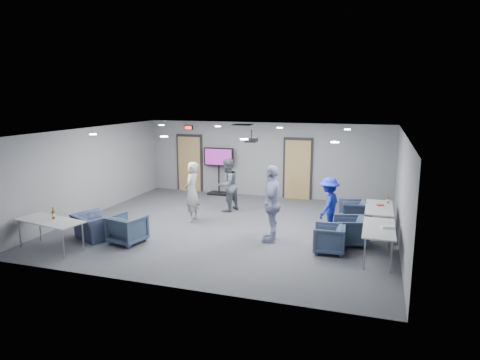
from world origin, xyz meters
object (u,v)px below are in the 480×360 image
(chair_right_c, at_px, (329,239))
(projector, at_px, (251,140))
(person_d, at_px, (329,205))
(table_right_a, at_px, (379,209))
(person_a, at_px, (192,192))
(bottle_right, at_px, (388,200))
(person_b, at_px, (227,185))
(table_right_b, at_px, (379,230))
(chair_front_a, at_px, (128,229))
(chair_front_b, at_px, (94,226))
(tv_stand, at_px, (219,168))
(chair_right_b, at_px, (351,231))
(table_front_left, at_px, (50,222))
(person_c, at_px, (272,203))
(bottle_front, at_px, (53,215))
(chair_right_a, at_px, (354,213))

(chair_right_c, xyz_separation_m, projector, (-2.48, 1.92, 2.07))
(person_d, bearing_deg, table_right_a, 115.22)
(chair_right_c, bearing_deg, table_right_a, 145.78)
(person_a, xyz_separation_m, chair_right_c, (4.13, -1.37, -0.55))
(person_d, height_order, bottle_right, person_d)
(person_b, bearing_deg, bottle_right, 105.69)
(person_d, height_order, chair_right_c, person_d)
(chair_right_c, height_order, table_right_b, table_right_b)
(projector, bearing_deg, bottle_right, 6.54)
(chair_front_a, relative_size, chair_front_b, 0.80)
(table_right_a, bearing_deg, projector, 88.88)
(person_d, height_order, chair_front_a, person_d)
(tv_stand, bearing_deg, person_d, -37.03)
(chair_front_a, xyz_separation_m, bottle_right, (6.19, 3.27, 0.45))
(chair_right_b, xyz_separation_m, table_front_left, (-6.84, -2.54, 0.33))
(chair_front_b, bearing_deg, person_c, -139.17)
(table_right_a, height_order, bottle_right, bottle_right)
(table_right_a, relative_size, bottle_right, 7.25)
(table_right_a, relative_size, tv_stand, 0.96)
(person_c, relative_size, person_d, 1.29)
(chair_right_b, xyz_separation_m, tv_stand, (-5.07, 4.21, 0.64))
(bottle_front, distance_m, projector, 5.56)
(table_right_b, distance_m, projector, 4.44)
(chair_right_b, distance_m, chair_front_a, 5.56)
(person_d, distance_m, chair_right_a, 1.08)
(table_front_left, xyz_separation_m, bottle_right, (7.71, 4.21, 0.13))
(person_d, xyz_separation_m, chair_front_a, (-4.67, -2.47, -0.40))
(table_right_b, height_order, projector, projector)
(person_b, bearing_deg, table_front_left, -11.78)
(table_front_left, bearing_deg, person_b, 69.04)
(chair_right_b, height_order, table_right_a, table_right_a)
(person_b, distance_m, chair_right_b, 4.50)
(projector, bearing_deg, bottle_front, -136.95)
(person_c, bearing_deg, chair_right_c, 68.19)
(chair_right_b, distance_m, bottle_front, 7.25)
(chair_right_a, relative_size, table_right_a, 0.48)
(chair_right_a, height_order, chair_right_b, chair_right_a)
(chair_right_b, distance_m, table_right_a, 1.36)
(person_a, height_order, chair_right_a, person_a)
(table_right_a, height_order, table_right_b, same)
(table_right_b, height_order, bottle_front, bottle_front)
(tv_stand, bearing_deg, chair_front_b, -102.60)
(person_c, relative_size, chair_front_a, 2.46)
(chair_front_b, bearing_deg, person_a, -103.59)
(person_a, distance_m, table_right_a, 5.26)
(chair_front_b, bearing_deg, bottle_right, -130.91)
(person_d, distance_m, table_front_left, 7.07)
(chair_front_b, height_order, bottle_front, bottle_front)
(projector, bearing_deg, table_front_left, -136.27)
(bottle_right, bearing_deg, table_front_left, -151.35)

